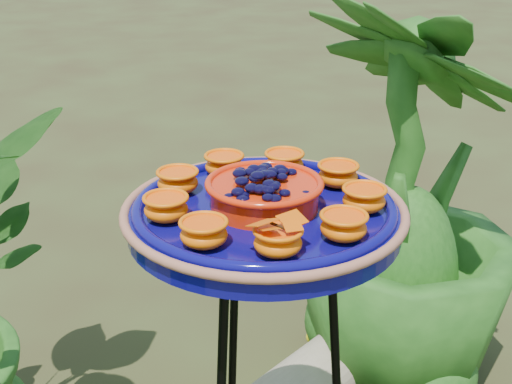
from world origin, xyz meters
TOP-DOWN VIEW (x-y plane):
  - feeder_dish at (0.04, -0.06)m, footprint 0.49×0.49m
  - shrub_back_right at (0.61, 0.52)m, footprint 0.82×0.82m

SIDE VIEW (x-z plane):
  - shrub_back_right at x=0.61m, z-range 0.00..1.10m
  - feeder_dish at x=0.04m, z-range 0.81..0.91m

